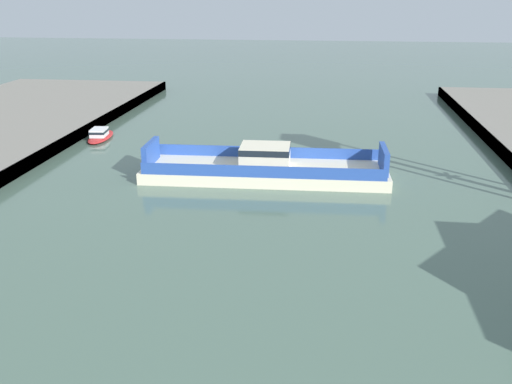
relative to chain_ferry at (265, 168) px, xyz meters
The scene contains 2 objects.
chain_ferry is the anchor object (origin of this frame).
moored_boat_mid_left 25.21m from the chain_ferry, 149.32° to the left, with size 3.22×7.29×1.38m.
Camera 1 is at (5.47, -13.65, 17.33)m, focal length 40.87 mm.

